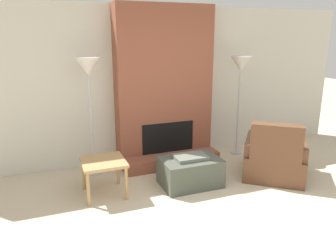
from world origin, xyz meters
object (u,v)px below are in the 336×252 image
floor_lamp_left (88,71)px  side_table (103,165)px  ottoman (190,171)px  armchair (274,160)px  floor_lamp_right (241,67)px

floor_lamp_left → side_table: bearing=-88.6°
ottoman → armchair: armchair is taller
side_table → floor_lamp_right: size_ratio=0.33×
ottoman → armchair: bearing=-9.2°
ottoman → armchair: 1.33m
ottoman → floor_lamp_right: (1.37, 0.92, 1.37)m
armchair → floor_lamp_right: bearing=-53.9°
floor_lamp_right → floor_lamp_left: bearing=180.0°
armchair → floor_lamp_right: floor_lamp_right is taller
side_table → floor_lamp_left: 1.42m
ottoman → floor_lamp_left: (-1.24, 0.92, 1.40)m
side_table → floor_lamp_left: size_ratio=0.33×
ottoman → side_table: 1.25m
floor_lamp_left → floor_lamp_right: bearing=0.0°
floor_lamp_left → floor_lamp_right: (2.61, 0.00, -0.03)m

